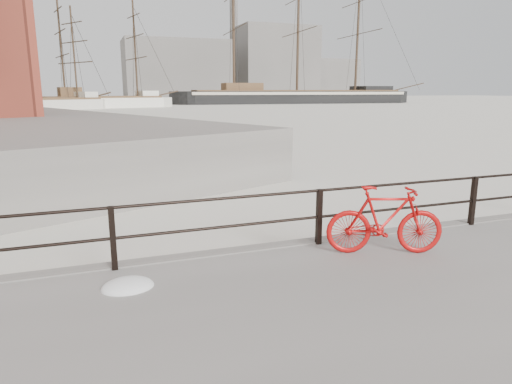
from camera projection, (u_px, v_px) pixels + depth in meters
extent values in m
plane|color=white|center=(463.00, 239.00, 9.57)|extent=(400.00, 400.00, 0.00)
imported|color=#BC0C0C|center=(385.00, 220.00, 7.58)|extent=(1.91, 0.94, 1.17)
ellipsoid|color=white|center=(127.00, 279.00, 6.34)|extent=(0.73, 0.57, 0.26)
cube|color=gray|center=(177.00, 70.00, 142.61)|extent=(32.00, 18.00, 18.00)
cube|color=gray|center=(274.00, 63.00, 158.24)|extent=(26.00, 20.00, 24.00)
cube|color=gray|center=(326.00, 79.00, 171.61)|extent=(20.00, 16.00, 14.00)
cylinder|color=gray|center=(234.00, 33.00, 156.29)|extent=(2.80, 2.80, 44.00)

